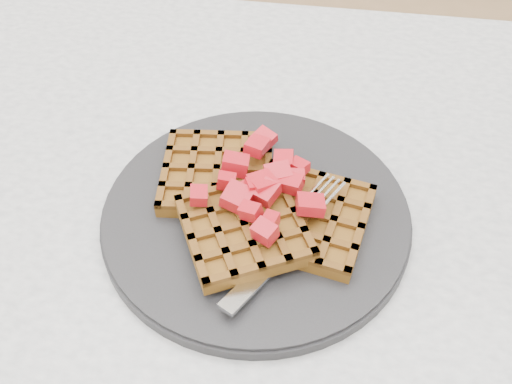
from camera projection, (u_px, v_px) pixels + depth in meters
table at (302, 274)px, 0.66m from camera, size 1.20×0.80×0.75m
plate at (256, 214)px, 0.56m from camera, size 0.30×0.30×0.02m
waffles at (256, 204)px, 0.54m from camera, size 0.22×0.21×0.03m
strawberry_pile at (256, 182)px, 0.53m from camera, size 0.15×0.15×0.02m
fork at (292, 239)px, 0.52m from camera, size 0.11×0.17×0.02m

